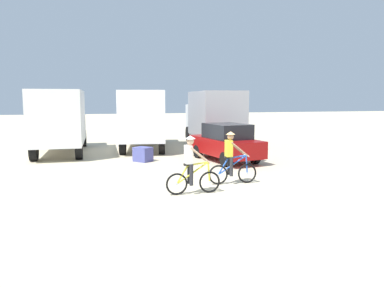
% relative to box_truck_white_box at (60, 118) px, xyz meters
% --- Properties ---
extents(ground_plane, '(120.00, 120.00, 0.00)m').
position_rel_box_truck_white_box_xyz_m(ground_plane, '(5.64, -9.67, -1.87)').
color(ground_plane, beige).
extents(box_truck_white_box, '(2.46, 6.78, 3.35)m').
position_rel_box_truck_white_box_xyz_m(box_truck_white_box, '(0.00, 0.00, 0.00)').
color(box_truck_white_box, white).
rests_on(box_truck_white_box, ground).
extents(box_truck_avon_van, '(3.34, 7.02, 3.35)m').
position_rel_box_truck_white_box_xyz_m(box_truck_avon_van, '(4.50, 0.81, 0.00)').
color(box_truck_avon_van, white).
rests_on(box_truck_avon_van, ground).
extents(box_truck_grey_hauler, '(2.80, 6.89, 3.35)m').
position_rel_box_truck_white_box_xyz_m(box_truck_grey_hauler, '(8.83, 1.03, 0.00)').
color(box_truck_grey_hauler, '#9E9EA3').
rests_on(box_truck_grey_hauler, ground).
extents(sedan_parked, '(2.56, 4.47, 1.76)m').
position_rel_box_truck_white_box_xyz_m(sedan_parked, '(7.71, -4.44, -0.99)').
color(sedan_parked, maroon).
rests_on(sedan_parked, ground).
extents(cyclist_orange_shirt, '(1.73, 0.52, 1.82)m').
position_rel_box_truck_white_box_xyz_m(cyclist_orange_shirt, '(4.63, -9.93, -1.03)').
color(cyclist_orange_shirt, black).
rests_on(cyclist_orange_shirt, ground).
extents(cyclist_cowboy_hat, '(1.73, 0.52, 1.82)m').
position_rel_box_truck_white_box_xyz_m(cyclist_cowboy_hat, '(6.30, -8.96, -1.03)').
color(cyclist_cowboy_hat, black).
rests_on(cyclist_cowboy_hat, ground).
extents(supply_crate, '(0.97, 0.98, 0.67)m').
position_rel_box_truck_white_box_xyz_m(supply_crate, '(3.91, -3.63, -1.54)').
color(supply_crate, '#4C5199').
rests_on(supply_crate, ground).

